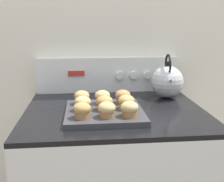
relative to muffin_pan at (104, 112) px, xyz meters
name	(u,v)px	position (x,y,z in m)	size (l,w,h in m)	color
wall_back	(107,34)	(0.05, 0.44, 0.28)	(8.00, 0.05, 2.40)	silver
control_panel	(109,74)	(0.05, 0.38, 0.08)	(0.73, 0.07, 0.18)	white
muffin_pan	(104,112)	(0.00, 0.00, 0.00)	(0.30, 0.30, 0.02)	#38383D
muffin_r0_c0	(82,110)	(-0.09, -0.08, 0.04)	(0.06, 0.06, 0.06)	olive
muffin_r0_c1	(107,110)	(0.00, -0.09, 0.04)	(0.06, 0.06, 0.06)	olive
muffin_r0_c2	(130,109)	(0.09, -0.09, 0.04)	(0.06, 0.06, 0.06)	olive
muffin_r1_c0	(83,103)	(-0.08, 0.00, 0.04)	(0.06, 0.06, 0.06)	olive
muffin_r1_c1	(105,103)	(0.00, 0.00, 0.04)	(0.06, 0.06, 0.06)	tan
muffin_r1_c2	(126,102)	(0.09, 0.00, 0.04)	(0.06, 0.06, 0.06)	tan
muffin_r2_c0	(82,97)	(-0.09, 0.09, 0.04)	(0.06, 0.06, 0.06)	#A37A4C
muffin_r2_c1	(102,97)	(0.00, 0.09, 0.04)	(0.06, 0.06, 0.06)	tan
muffin_r2_c2	(123,97)	(0.08, 0.09, 0.04)	(0.06, 0.06, 0.06)	olive
tea_kettle	(167,81)	(0.32, 0.23, 0.07)	(0.15, 0.18, 0.21)	silver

